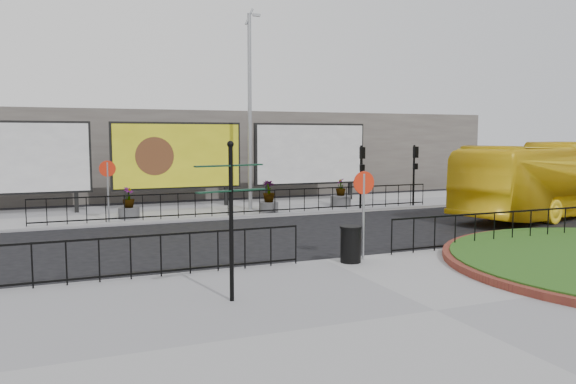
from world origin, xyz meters
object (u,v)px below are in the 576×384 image
planter_a (129,207)px  planter_b (269,199)px  bus (553,179)px  planter_c (341,197)px  fingerpost_sign (231,205)px  lamp_post (250,109)px  litter_bin (351,244)px  billboard_mid (177,156)px

planter_a → planter_b: bearing=-3.3°
bus → planter_c: (-7.56, 5.85, -1.07)m
fingerpost_sign → bus: 18.67m
lamp_post → planter_b: size_ratio=6.36×
litter_bin → billboard_mid: bearing=98.4°
fingerpost_sign → planter_a: size_ratio=2.54×
fingerpost_sign → planter_b: size_ratio=2.30×
billboard_mid → planter_b: billboard_mid is taller
planter_c → lamp_post: bearing=173.4°
litter_bin → planter_b: bearing=81.8°
billboard_mid → planter_c: billboard_mid is taller
planter_b → planter_c: planter_b is taller
billboard_mid → bus: (15.06, -8.33, -0.95)m
litter_bin → planter_c: planter_c is taller
lamp_post → bus: bearing=-27.8°
litter_bin → planter_c: size_ratio=0.72×
lamp_post → litter_bin: size_ratio=9.24×
planter_c → planter_b: bearing=-171.1°
lamp_post → bus: (12.05, -6.36, -3.18)m
billboard_mid → bus: bearing=-29.0°
planter_a → planter_b: planter_b is taller
fingerpost_sign → bus: (17.10, 7.48, -0.49)m
planter_b → planter_c: bearing=8.9°
bus → planter_a: bearing=57.1°
fingerpost_sign → litter_bin: size_ratio=3.34×
fingerpost_sign → planter_c: size_ratio=2.41×
planter_a → planter_c: (10.13, 0.27, -0.02)m
bus → litter_bin: bearing=96.5°
bus → planter_c: 9.62m
bus → lamp_post: bearing=46.8°
lamp_post → litter_bin: lamp_post is taller
planter_c → bus: bearing=-37.7°
lamp_post → fingerpost_sign: (-5.05, -13.84, -2.69)m
planter_a → fingerpost_sign: bearing=-87.4°
litter_bin → planter_a: size_ratio=0.76×
billboard_mid → lamp_post: lamp_post is taller
billboard_mid → lamp_post: bearing=-33.3°
litter_bin → planter_b: 10.56m
billboard_mid → lamp_post: size_ratio=0.67×
billboard_mid → planter_b: 5.06m
billboard_mid → planter_b: bearing=-41.7°
planter_c → planter_a: bearing=-178.5°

